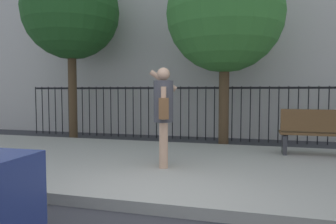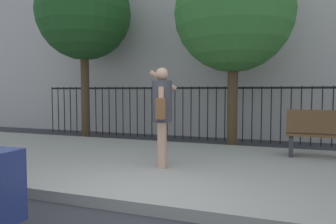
{
  "view_description": "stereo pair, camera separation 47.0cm",
  "coord_description": "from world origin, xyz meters",
  "px_view_note": "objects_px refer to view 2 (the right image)",
  "views": [
    {
      "loc": [
        1.25,
        -3.49,
        1.47
      ],
      "look_at": [
        -0.25,
        2.07,
        1.08
      ],
      "focal_mm": 34.13,
      "sensor_mm": 36.0,
      "label": 1
    },
    {
      "loc": [
        1.7,
        -3.35,
        1.47
      ],
      "look_at": [
        -0.25,
        2.07,
        1.08
      ],
      "focal_mm": 34.13,
      "sensor_mm": 36.0,
      "label": 2
    }
  ],
  "objects_px": {
    "pedestrian_on_phone": "(162,109)",
    "street_bench": "(330,133)",
    "street_tree_mid": "(234,13)",
    "street_tree_near": "(84,13)"
  },
  "relations": [
    {
      "from": "street_bench",
      "to": "street_tree_mid",
      "type": "distance_m",
      "value": 3.73
    },
    {
      "from": "pedestrian_on_phone",
      "to": "street_tree_mid",
      "type": "bearing_deg",
      "value": 76.57
    },
    {
      "from": "pedestrian_on_phone",
      "to": "street_tree_mid",
      "type": "xyz_separation_m",
      "value": [
        0.74,
        3.1,
        2.27
      ]
    },
    {
      "from": "street_bench",
      "to": "street_tree_near",
      "type": "relative_size",
      "value": 0.31
    },
    {
      "from": "street_bench",
      "to": "street_tree_near",
      "type": "bearing_deg",
      "value": 166.93
    },
    {
      "from": "pedestrian_on_phone",
      "to": "street_bench",
      "type": "distance_m",
      "value": 3.34
    },
    {
      "from": "street_tree_mid",
      "to": "pedestrian_on_phone",
      "type": "bearing_deg",
      "value": -103.43
    },
    {
      "from": "pedestrian_on_phone",
      "to": "street_bench",
      "type": "relative_size",
      "value": 1.07
    },
    {
      "from": "pedestrian_on_phone",
      "to": "street_tree_mid",
      "type": "height_order",
      "value": "street_tree_mid"
    },
    {
      "from": "street_tree_near",
      "to": "street_tree_mid",
      "type": "distance_m",
      "value": 4.51
    }
  ]
}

